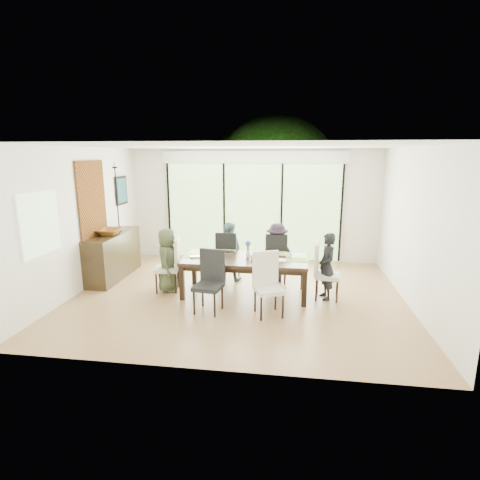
# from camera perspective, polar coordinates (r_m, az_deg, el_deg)

# --- Properties ---
(floor) EXTENTS (6.00, 5.00, 0.01)m
(floor) POSITION_cam_1_polar(r_m,az_deg,el_deg) (7.05, -0.28, -8.44)
(floor) COLOR brown
(floor) RESTS_ON ground
(ceiling) EXTENTS (6.00, 5.00, 0.01)m
(ceiling) POSITION_cam_1_polar(r_m,az_deg,el_deg) (6.56, -0.31, 14.17)
(ceiling) COLOR white
(ceiling) RESTS_ON wall_back
(wall_back) EXTENTS (6.00, 0.02, 2.70)m
(wall_back) POSITION_cam_1_polar(r_m,az_deg,el_deg) (9.13, 1.97, 5.29)
(wall_back) COLOR silver
(wall_back) RESTS_ON floor
(wall_front) EXTENTS (6.00, 0.02, 2.70)m
(wall_front) POSITION_cam_1_polar(r_m,az_deg,el_deg) (4.27, -5.13, -3.63)
(wall_front) COLOR beige
(wall_front) RESTS_ON floor
(wall_left) EXTENTS (0.02, 5.00, 2.70)m
(wall_left) POSITION_cam_1_polar(r_m,az_deg,el_deg) (7.70, -23.09, 2.82)
(wall_left) COLOR silver
(wall_left) RESTS_ON floor
(wall_right) EXTENTS (0.02, 5.00, 2.70)m
(wall_right) POSITION_cam_1_polar(r_m,az_deg,el_deg) (6.92, 25.20, 1.60)
(wall_right) COLOR beige
(wall_right) RESTS_ON floor
(glass_doors) EXTENTS (4.20, 0.02, 2.30)m
(glass_doors) POSITION_cam_1_polar(r_m,az_deg,el_deg) (9.12, 1.93, 4.32)
(glass_doors) COLOR #598C3F
(glass_doors) RESTS_ON wall_back
(blinds_header) EXTENTS (4.40, 0.06, 0.28)m
(blinds_header) POSITION_cam_1_polar(r_m,az_deg,el_deg) (9.00, 1.99, 12.52)
(blinds_header) COLOR white
(blinds_header) RESTS_ON wall_back
(mullion_a) EXTENTS (0.05, 0.04, 2.30)m
(mullion_a) POSITION_cam_1_polar(r_m,az_deg,el_deg) (9.55, -10.74, 4.50)
(mullion_a) COLOR black
(mullion_a) RESTS_ON wall_back
(mullion_b) EXTENTS (0.05, 0.04, 2.30)m
(mullion_b) POSITION_cam_1_polar(r_m,az_deg,el_deg) (9.21, -2.42, 4.40)
(mullion_b) COLOR black
(mullion_b) RESTS_ON wall_back
(mullion_c) EXTENTS (0.05, 0.04, 2.30)m
(mullion_c) POSITION_cam_1_polar(r_m,az_deg,el_deg) (9.06, 6.34, 4.20)
(mullion_c) COLOR black
(mullion_c) RESTS_ON wall_back
(mullion_d) EXTENTS (0.05, 0.04, 2.30)m
(mullion_d) POSITION_cam_1_polar(r_m,az_deg,el_deg) (9.13, 15.18, 3.89)
(mullion_d) COLOR black
(mullion_d) RESTS_ON wall_back
(side_window) EXTENTS (0.02, 0.90, 1.00)m
(side_window) POSITION_cam_1_polar(r_m,az_deg,el_deg) (6.67, -28.14, 2.22)
(side_window) COLOR #8CAD7F
(side_window) RESTS_ON wall_left
(deck) EXTENTS (6.00, 1.80, 0.10)m
(deck) POSITION_cam_1_polar(r_m,az_deg,el_deg) (10.28, 2.43, -1.81)
(deck) COLOR brown
(deck) RESTS_ON ground
(rail_top) EXTENTS (6.00, 0.08, 0.06)m
(rail_top) POSITION_cam_1_polar(r_m,az_deg,el_deg) (10.92, 2.86, 2.29)
(rail_top) COLOR #4E3C21
(rail_top) RESTS_ON deck
(foliage_left) EXTENTS (3.20, 3.20, 3.20)m
(foliage_left) POSITION_cam_1_polar(r_m,az_deg,el_deg) (12.06, -5.27, 7.53)
(foliage_left) COLOR #14380F
(foliage_left) RESTS_ON ground
(foliage_mid) EXTENTS (4.00, 4.00, 4.00)m
(foliage_mid) POSITION_cam_1_polar(r_m,az_deg,el_deg) (12.33, 5.48, 9.32)
(foliage_mid) COLOR #14380F
(foliage_mid) RESTS_ON ground
(foliage_right) EXTENTS (2.80, 2.80, 2.80)m
(foliage_right) POSITION_cam_1_polar(r_m,az_deg,el_deg) (11.64, 14.18, 6.11)
(foliage_right) COLOR #14380F
(foliage_right) RESTS_ON ground
(foliage_far) EXTENTS (3.60, 3.60, 3.60)m
(foliage_far) POSITION_cam_1_polar(r_m,az_deg,el_deg) (13.12, 1.19, 8.80)
(foliage_far) COLOR #14380F
(foliage_far) RESTS_ON ground
(table_top) EXTENTS (2.26, 1.04, 0.06)m
(table_top) POSITION_cam_1_polar(r_m,az_deg,el_deg) (6.88, 0.75, -2.97)
(table_top) COLOR black
(table_top) RESTS_ON floor
(table_apron) EXTENTS (2.07, 0.85, 0.09)m
(table_apron) POSITION_cam_1_polar(r_m,az_deg,el_deg) (6.90, 0.75, -3.65)
(table_apron) COLOR black
(table_apron) RESTS_ON floor
(table_leg_fl) EXTENTS (0.08, 0.08, 0.65)m
(table_leg_fl) POSITION_cam_1_polar(r_m,az_deg,el_deg) (6.80, -8.84, -6.44)
(table_leg_fl) COLOR black
(table_leg_fl) RESTS_ON floor
(table_leg_fr) EXTENTS (0.08, 0.08, 0.65)m
(table_leg_fr) POSITION_cam_1_polar(r_m,az_deg,el_deg) (6.54, 9.77, -7.29)
(table_leg_fr) COLOR black
(table_leg_fr) RESTS_ON floor
(table_leg_bl) EXTENTS (0.08, 0.08, 0.65)m
(table_leg_bl) POSITION_cam_1_polar(r_m,az_deg,el_deg) (7.59, -6.98, -4.33)
(table_leg_bl) COLOR black
(table_leg_bl) RESTS_ON floor
(table_leg_br) EXTENTS (0.08, 0.08, 0.65)m
(table_leg_br) POSITION_cam_1_polar(r_m,az_deg,el_deg) (7.35, 9.59, -4.99)
(table_leg_br) COLOR black
(table_leg_br) RESTS_ON floor
(chair_left_end) EXTENTS (0.51, 0.51, 1.04)m
(chair_left_end) POSITION_cam_1_polar(r_m,az_deg,el_deg) (7.26, -11.10, -3.68)
(chair_left_end) COLOR silver
(chair_left_end) RESTS_ON floor
(chair_right_end) EXTENTS (0.48, 0.48, 1.04)m
(chair_right_end) POSITION_cam_1_polar(r_m,az_deg,el_deg) (6.91, 13.23, -4.64)
(chair_right_end) COLOR silver
(chair_right_end) RESTS_ON floor
(chair_far_left) EXTENTS (0.47, 0.47, 1.04)m
(chair_far_left) POSITION_cam_1_polar(r_m,az_deg,el_deg) (7.80, -1.75, -2.28)
(chair_far_left) COLOR black
(chair_far_left) RESTS_ON floor
(chair_far_right) EXTENTS (0.44, 0.44, 1.04)m
(chair_far_right) POSITION_cam_1_polar(r_m,az_deg,el_deg) (7.70, 5.61, -2.54)
(chair_far_right) COLOR black
(chair_far_right) RESTS_ON floor
(chair_near_left) EXTENTS (0.50, 0.50, 1.04)m
(chair_near_left) POSITION_cam_1_polar(r_m,az_deg,el_deg) (6.20, -4.89, -6.40)
(chair_near_left) COLOR black
(chair_near_left) RESTS_ON floor
(chair_near_right) EXTENTS (0.56, 0.56, 1.04)m
(chair_near_right) POSITION_cam_1_polar(r_m,az_deg,el_deg) (6.06, 4.44, -6.83)
(chair_near_right) COLOR silver
(chair_near_right) RESTS_ON floor
(person_left_end) EXTENTS (0.43, 0.61, 1.22)m
(person_left_end) POSITION_cam_1_polar(r_m,az_deg,el_deg) (7.23, -10.98, -3.01)
(person_left_end) COLOR #3F4930
(person_left_end) RESTS_ON floor
(person_right_end) EXTENTS (0.49, 0.64, 1.22)m
(person_right_end) POSITION_cam_1_polar(r_m,az_deg,el_deg) (6.88, 13.10, -3.93)
(person_right_end) COLOR black
(person_right_end) RESTS_ON floor
(person_far_left) EXTENTS (0.62, 0.45, 1.22)m
(person_far_left) POSITION_cam_1_polar(r_m,az_deg,el_deg) (7.76, -1.78, -1.68)
(person_far_left) COLOR slate
(person_far_left) RESTS_ON floor
(person_far_right) EXTENTS (0.62, 0.45, 1.22)m
(person_far_right) POSITION_cam_1_polar(r_m,az_deg,el_deg) (7.66, 5.62, -1.94)
(person_far_right) COLOR black
(person_far_right) RESTS_ON floor
(placemat_left) EXTENTS (0.41, 0.30, 0.01)m
(placemat_left) POSITION_cam_1_polar(r_m,az_deg,el_deg) (7.05, -6.94, -2.41)
(placemat_left) COLOR #9DC747
(placemat_left) RESTS_ON table_top
(placemat_right) EXTENTS (0.41, 0.30, 0.01)m
(placemat_right) POSITION_cam_1_polar(r_m,az_deg,el_deg) (6.82, 8.70, -2.99)
(placemat_right) COLOR #77AF3E
(placemat_right) RESTS_ON table_top
(placemat_far_l) EXTENTS (0.41, 0.30, 0.01)m
(placemat_far_l) POSITION_cam_1_polar(r_m,az_deg,el_deg) (7.32, -2.35, -1.75)
(placemat_far_l) COLOR #70A33A
(placemat_far_l) RESTS_ON table_top
(placemat_far_r) EXTENTS (0.41, 0.30, 0.01)m
(placemat_far_r) POSITION_cam_1_polar(r_m,az_deg,el_deg) (7.21, 5.49, -2.02)
(placemat_far_r) COLOR #83A33A
(placemat_far_r) RESTS_ON table_top
(placemat_paper) EXTENTS (0.41, 0.30, 0.01)m
(placemat_paper) POSITION_cam_1_polar(r_m,az_deg,el_deg) (6.68, -4.26, -3.23)
(placemat_paper) COLOR white
(placemat_paper) RESTS_ON table_top
(tablet_far_l) EXTENTS (0.24, 0.17, 0.01)m
(tablet_far_l) POSITION_cam_1_polar(r_m,az_deg,el_deg) (7.25, -1.64, -1.82)
(tablet_far_l) COLOR black
(tablet_far_l) RESTS_ON table_top
(tablet_far_r) EXTENTS (0.23, 0.16, 0.01)m
(tablet_far_r) POSITION_cam_1_polar(r_m,az_deg,el_deg) (7.17, 5.08, -2.05)
(tablet_far_r) COLOR black
(tablet_far_r) RESTS_ON table_top
(papers) EXTENTS (0.28, 0.21, 0.00)m
(papers) POSITION_cam_1_polar(r_m,az_deg,el_deg) (6.78, 6.59, -3.05)
(papers) COLOR white
(papers) RESTS_ON table_top
(platter_base) EXTENTS (0.24, 0.24, 0.02)m
(platter_base) POSITION_cam_1_polar(r_m,az_deg,el_deg) (6.67, -4.27, -3.11)
(platter_base) COLOR white
(platter_base) RESTS_ON table_top
(platter_snacks) EXTENTS (0.19, 0.19, 0.01)m
(platter_snacks) POSITION_cam_1_polar(r_m,az_deg,el_deg) (6.67, -4.27, -2.97)
(platter_snacks) COLOR orange
(platter_snacks) RESTS_ON table_top
(vase) EXTENTS (0.08, 0.08, 0.11)m
(vase) POSITION_cam_1_polar(r_m,az_deg,el_deg) (6.90, 1.22, -2.20)
(vase) COLOR silver
(vase) RESTS_ON table_top
(hyacinth_stems) EXTENTS (0.04, 0.04, 0.15)m
(hyacinth_stems) POSITION_cam_1_polar(r_m,az_deg,el_deg) (6.87, 1.22, -1.29)
(hyacinth_stems) COLOR #337226
(hyacinth_stems) RESTS_ON table_top
(hyacinth_blooms) EXTENTS (0.10, 0.10, 0.10)m
(hyacinth_blooms) POSITION_cam_1_polar(r_m,az_deg,el_deg) (6.85, 1.23, -0.52)
(hyacinth_blooms) COLOR #4C48B5
(hyacinth_blooms) RESTS_ON table_top
(laptop) EXTENTS (0.36, 0.29, 0.02)m
(laptop) POSITION_cam_1_polar(r_m,az_deg,el_deg) (6.93, -6.35, -2.59)
(laptop) COLOR silver
(laptop) RESTS_ON table_top
(cup_a) EXTENTS (0.16, 0.16, 0.09)m
(cup_a) POSITION_cam_1_polar(r_m,az_deg,el_deg) (7.12, -4.69, -1.85)
(cup_a) COLOR white
(cup_a) RESTS_ON table_top
(cup_b) EXTENTS (0.13, 0.13, 0.09)m
(cup_b) POSITION_cam_1_polar(r_m,az_deg,el_deg) (6.75, 1.91, -2.66)
(cup_b) COLOR white
(cup_b) RESTS_ON table_top
(cup_c) EXTENTS (0.16, 0.16, 0.09)m
(cup_c) POSITION_cam_1_polar(r_m,az_deg,el_deg) (6.91, 7.46, -2.39)
(cup_c) COLOR white
(cup_c) RESTS_ON table_top
(book) EXTENTS (0.24, 0.26, 0.02)m
(book) POSITION_cam_1_polar(r_m,az_deg,el_deg) (6.89, 2.87, -2.64)
(book) COLOR white
(book) RESTS_ON table_top
(sideboard) EXTENTS (0.48, 1.69, 0.95)m
(sideboard) POSITION_cam_1_polar(r_m,az_deg,el_deg) (8.34, -18.72, -2.27)
(sideboard) COLOR black
(sideboard) RESTS_ON floor
(bowl) EXTENTS (0.50, 0.50, 0.12)m
(bowl) POSITION_cam_1_polar(r_m,az_deg,el_deg) (8.13, -19.30, 1.21)
(bowl) COLOR brown
(bowl) RESTS_ON sideboard
(candlestick_base) EXTENTS (0.11, 0.11, 0.04)m
(candlestick_base) POSITION_cam_1_polar(r_m,az_deg,el_deg) (8.54, -17.92, 1.56)
(candlestick_base) COLOR black
(candlestick_base) RESTS_ON sideboard
(candlestick_shaft) EXTENTS (0.03, 0.03, 1.32)m
(candlestick_shaft) POSITION_cam_1_polar(r_m,az_deg,el_deg) (8.44, -18.23, 6.00)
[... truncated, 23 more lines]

